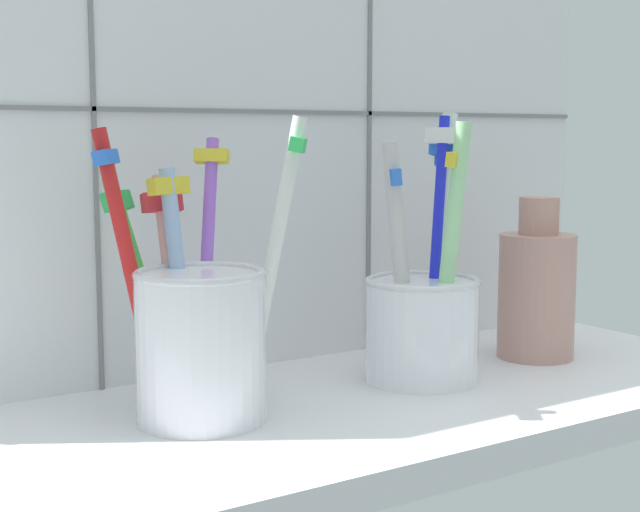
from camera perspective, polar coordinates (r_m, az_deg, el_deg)
name	(u,v)px	position (r cm, az deg, el deg)	size (l,w,h in cm)	color
counter_slab	(332,419)	(58.24, 0.75, -9.96)	(64.00, 22.00, 2.00)	silver
tile_wall_back	(236,75)	(66.03, -5.15, 10.94)	(64.00, 2.20, 45.00)	white
toothbrush_cup_left	(198,333)	(54.19, -7.45, -4.66)	(11.27, 10.36, 17.49)	white
toothbrush_cup_right	(424,312)	(62.92, 6.39, -3.39)	(9.06, 7.70, 17.93)	white
ceramic_vase	(537,290)	(70.63, 13.10, -2.05)	(5.61, 5.61, 11.89)	tan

